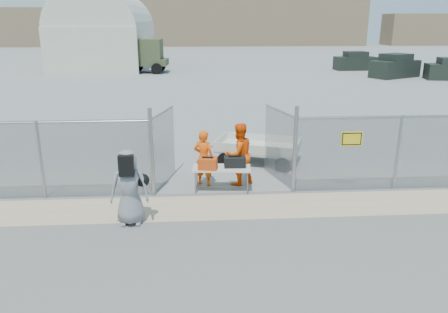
{
  "coord_description": "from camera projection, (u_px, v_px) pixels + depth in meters",
  "views": [
    {
      "loc": [
        -0.79,
        -9.6,
        4.73
      ],
      "look_at": [
        0.0,
        2.0,
        1.1
      ],
      "focal_mm": 35.0,
      "sensor_mm": 36.0,
      "label": 1
    }
  ],
  "objects": [
    {
      "name": "orange_bag",
      "position": [
        208.0,
        164.0,
        12.33
      ],
      "size": [
        0.58,
        0.44,
        0.33
      ],
      "primitive_type": "cube",
      "rotation": [
        0.0,
        0.0,
        -0.18
      ],
      "color": "#D04511",
      "rests_on": "folding_table"
    },
    {
      "name": "quonset_hangar",
      "position": [
        107.0,
        28.0,
        46.86
      ],
      "size": [
        9.0,
        18.0,
        8.0
      ],
      "primitive_type": null,
      "color": "beige",
      "rests_on": "ground"
    },
    {
      "name": "military_truck",
      "position": [
        133.0,
        56.0,
        40.83
      ],
      "size": [
        6.63,
        2.83,
        3.09
      ],
      "primitive_type": null,
      "rotation": [
        0.0,
        0.0,
        -0.07
      ],
      "color": "#424A2D",
      "rests_on": "ground"
    },
    {
      "name": "tarmac_inside",
      "position": [
        201.0,
        63.0,
        50.6
      ],
      "size": [
        160.0,
        80.0,
        0.01
      ],
      "primitive_type": "cube",
      "color": "gray",
      "rests_on": "ground"
    },
    {
      "name": "dirt_strip",
      "position": [
        227.0,
        207.0,
        11.56
      ],
      "size": [
        44.0,
        1.6,
        0.01
      ],
      "primitive_type": "cube",
      "color": "tan",
      "rests_on": "ground"
    },
    {
      "name": "parked_vehicle_mid",
      "position": [
        355.0,
        61.0,
        43.24
      ],
      "size": [
        3.99,
        1.95,
        1.77
      ],
      "primitive_type": null,
      "rotation": [
        0.0,
        0.0,
        0.05
      ],
      "color": "black",
      "rests_on": "ground"
    },
    {
      "name": "security_worker_right",
      "position": [
        239.0,
        154.0,
        12.93
      ],
      "size": [
        1.14,
        1.05,
        1.88
      ],
      "primitive_type": "imported",
      "rotation": [
        0.0,
        0.0,
        3.62
      ],
      "color": "#FF5207",
      "rests_on": "ground"
    },
    {
      "name": "security_worker_left",
      "position": [
        204.0,
        158.0,
        12.89
      ],
      "size": [
        0.73,
        0.62,
        1.69
      ],
      "primitive_type": "imported",
      "rotation": [
        0.0,
        0.0,
        2.72
      ],
      "color": "#FF5207",
      "rests_on": "ground"
    },
    {
      "name": "ground",
      "position": [
        230.0,
        224.0,
        10.61
      ],
      "size": [
        160.0,
        160.0,
        0.0
      ],
      "primitive_type": "plane",
      "color": "#575757"
    },
    {
      "name": "chain_link_fence",
      "position": [
        224.0,
        156.0,
        12.18
      ],
      "size": [
        40.0,
        0.2,
        2.2
      ],
      "primitive_type": null,
      "color": "gray",
      "rests_on": "ground"
    },
    {
      "name": "parked_vehicle_near",
      "position": [
        395.0,
        66.0,
        37.52
      ],
      "size": [
        4.79,
        3.77,
        1.98
      ],
      "primitive_type": null,
      "rotation": [
        0.0,
        0.0,
        0.48
      ],
      "color": "black",
      "rests_on": "ground"
    },
    {
      "name": "distant_hills",
      "position": [
        223.0,
        22.0,
        83.87
      ],
      "size": [
        140.0,
        6.0,
        9.0
      ],
      "primitive_type": null,
      "color": "#7F684F",
      "rests_on": "ground"
    },
    {
      "name": "folding_table",
      "position": [
        222.0,
        179.0,
        12.61
      ],
      "size": [
        1.71,
        0.83,
        0.71
      ],
      "primitive_type": null,
      "rotation": [
        0.0,
        0.0,
        -0.09
      ],
      "color": "beige",
      "rests_on": "ground"
    },
    {
      "name": "utility_trailer",
      "position": [
        258.0,
        150.0,
        15.1
      ],
      "size": [
        4.04,
        3.03,
        0.88
      ],
      "primitive_type": null,
      "rotation": [
        0.0,
        0.0,
        -0.36
      ],
      "color": "beige",
      "rests_on": "ground"
    },
    {
      "name": "visitor",
      "position": [
        129.0,
        187.0,
        10.4
      ],
      "size": [
        0.91,
        0.6,
        1.86
      ],
      "primitive_type": "imported",
      "rotation": [
        0.0,
        0.0,
        -0.0
      ],
      "color": "slate",
      "rests_on": "ground"
    },
    {
      "name": "black_duffel",
      "position": [
        235.0,
        162.0,
        12.53
      ],
      "size": [
        0.62,
        0.38,
        0.29
      ],
      "primitive_type": "cube",
      "rotation": [
        0.0,
        0.0,
        -0.03
      ],
      "color": "black",
      "rests_on": "folding_table"
    }
  ]
}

